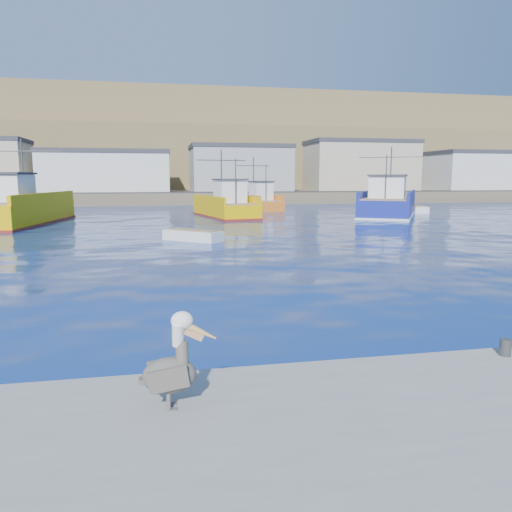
# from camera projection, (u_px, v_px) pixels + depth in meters

# --- Properties ---
(ground) EXTENTS (260.00, 260.00, 0.00)m
(ground) POSITION_uv_depth(u_px,v_px,m) (290.00, 335.00, 11.62)
(ground) COLOR navy
(ground) RESTS_ON ground
(dock_bollards) EXTENTS (36.20, 0.20, 0.30)m
(dock_bollards) POSITION_uv_depth(u_px,v_px,m) (379.00, 357.00, 8.34)
(dock_bollards) COLOR #4C4C4C
(dock_bollards) RESTS_ON dock
(far_shore) EXTENTS (200.00, 81.00, 24.00)m
(far_shore) POSITION_uv_depth(u_px,v_px,m) (168.00, 155.00, 116.04)
(far_shore) COLOR brown
(far_shore) RESTS_ON ground
(trawler_yellow_a) EXTENTS (6.66, 14.50, 6.86)m
(trawler_yellow_a) POSITION_uv_depth(u_px,v_px,m) (17.00, 209.00, 39.47)
(trawler_yellow_a) COLOR #E6AE01
(trawler_yellow_a) RESTS_ON ground
(trawler_yellow_b) EXTENTS (5.35, 10.69, 6.38)m
(trawler_yellow_b) POSITION_uv_depth(u_px,v_px,m) (226.00, 207.00, 46.84)
(trawler_yellow_b) COLOR #E6AE01
(trawler_yellow_b) RESTS_ON ground
(trawler_blue) EXTENTS (10.70, 13.71, 6.76)m
(trawler_blue) POSITION_uv_depth(u_px,v_px,m) (388.00, 204.00, 48.61)
(trawler_blue) COLOR navy
(trawler_blue) RESTS_ON ground
(boat_orange) EXTENTS (4.92, 8.62, 6.06)m
(boat_orange) POSITION_uv_depth(u_px,v_px,m) (258.00, 201.00, 57.24)
(boat_orange) COLOR orange
(boat_orange) RESTS_ON ground
(skiff_mid) EXTENTS (3.51, 3.40, 0.79)m
(skiff_mid) POSITION_uv_depth(u_px,v_px,m) (193.00, 236.00, 29.14)
(skiff_mid) COLOR silver
(skiff_mid) RESTS_ON ground
(skiff_far) EXTENTS (2.17, 4.40, 0.92)m
(skiff_far) POSITION_uv_depth(u_px,v_px,m) (415.00, 210.00, 53.22)
(skiff_far) COLOR silver
(skiff_far) RESTS_ON ground
(pelican) EXTENTS (1.09, 0.45, 1.35)m
(pelican) POSITION_uv_depth(u_px,v_px,m) (172.00, 367.00, 6.75)
(pelican) COLOR #595451
(pelican) RESTS_ON dock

